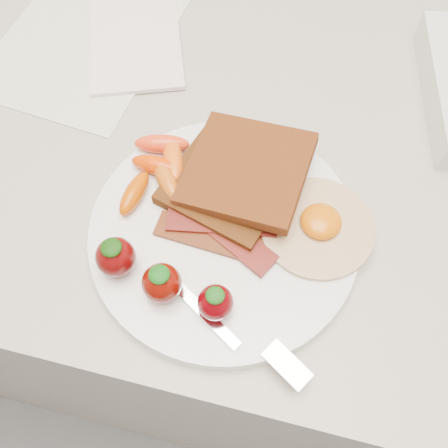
# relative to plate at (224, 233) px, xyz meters

# --- Properties ---
(counter) EXTENTS (2.00, 0.60, 0.90)m
(counter) POSITION_rel_plate_xyz_m (0.02, 0.14, -0.46)
(counter) COLOR gray
(counter) RESTS_ON ground
(plate) EXTENTS (0.27, 0.27, 0.02)m
(plate) POSITION_rel_plate_xyz_m (0.00, 0.00, 0.00)
(plate) COLOR white
(plate) RESTS_ON counter
(toast_lower) EXTENTS (0.14, 0.14, 0.01)m
(toast_lower) POSITION_rel_plate_xyz_m (-0.01, 0.05, 0.02)
(toast_lower) COLOR #3D1807
(toast_lower) RESTS_ON plate
(toast_upper) EXTENTS (0.13, 0.13, 0.03)m
(toast_upper) POSITION_rel_plate_xyz_m (0.01, 0.06, 0.03)
(toast_upper) COLOR #44240E
(toast_upper) RESTS_ON toast_lower
(fried_egg) EXTENTS (0.15, 0.15, 0.02)m
(fried_egg) POSITION_rel_plate_xyz_m (0.09, 0.02, 0.01)
(fried_egg) COLOR beige
(fried_egg) RESTS_ON plate
(bacon_strips) EXTENTS (0.13, 0.08, 0.01)m
(bacon_strips) POSITION_rel_plate_xyz_m (-0.00, -0.01, 0.01)
(bacon_strips) COLOR #3A0B07
(bacon_strips) RESTS_ON plate
(baby_carrots) EXTENTS (0.07, 0.11, 0.02)m
(baby_carrots) POSITION_rel_plate_xyz_m (-0.08, 0.05, 0.02)
(baby_carrots) COLOR #D83600
(baby_carrots) RESTS_ON plate
(strawberries) EXTENTS (0.13, 0.05, 0.05)m
(strawberries) POSITION_rel_plate_xyz_m (-0.04, -0.07, 0.03)
(strawberries) COLOR #4E0506
(strawberries) RESTS_ON plate
(fork) EXTENTS (0.16, 0.08, 0.00)m
(fork) POSITION_rel_plate_xyz_m (0.04, -0.10, 0.01)
(fork) COLOR silver
(fork) RESTS_ON plate
(paper_sheet) EXTENTS (0.23, 0.29, 0.00)m
(paper_sheet) POSITION_rel_plate_xyz_m (-0.24, 0.23, -0.01)
(paper_sheet) COLOR silver
(paper_sheet) RESTS_ON counter
(notepad) EXTENTS (0.17, 0.20, 0.01)m
(notepad) POSITION_rel_plate_xyz_m (-0.17, 0.24, -0.00)
(notepad) COLOR white
(notepad) RESTS_ON paper_sheet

